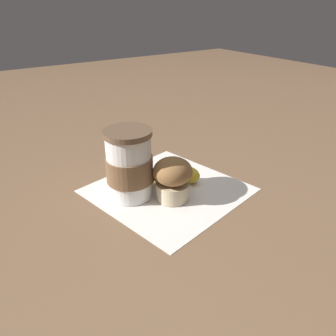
{
  "coord_description": "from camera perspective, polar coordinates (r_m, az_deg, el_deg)",
  "views": [
    {
      "loc": [
        -0.32,
        -0.46,
        0.34
      ],
      "look_at": [
        0.0,
        0.0,
        0.05
      ],
      "focal_mm": 35.0,
      "sensor_mm": 36.0,
      "label": 1
    }
  ],
  "objects": [
    {
      "name": "ground_plane",
      "position": [
        0.66,
        0.0,
        -3.89
      ],
      "size": [
        3.0,
        3.0,
        0.0
      ],
      "primitive_type": "plane",
      "color": "brown"
    },
    {
      "name": "paper_napkin",
      "position": [
        0.66,
        0.0,
        -3.84
      ],
      "size": [
        0.31,
        0.31,
        0.0
      ],
      "primitive_type": "cube",
      "rotation": [
        0.0,
        0.0,
        0.21
      ],
      "color": "white",
      "rests_on": "ground_plane"
    },
    {
      "name": "coffee_cup",
      "position": [
        0.61,
        -6.74,
        0.49
      ],
      "size": [
        0.09,
        0.09,
        0.13
      ],
      "color": "white",
      "rests_on": "paper_napkin"
    },
    {
      "name": "muffin",
      "position": [
        0.61,
        0.82,
        -1.7
      ],
      "size": [
        0.07,
        0.07,
        0.08
      ],
      "color": "beige",
      "rests_on": "paper_napkin"
    },
    {
      "name": "banana",
      "position": [
        0.67,
        -0.42,
        -1.53
      ],
      "size": [
        0.14,
        0.08,
        0.04
      ],
      "color": "gold",
      "rests_on": "paper_napkin"
    }
  ]
}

